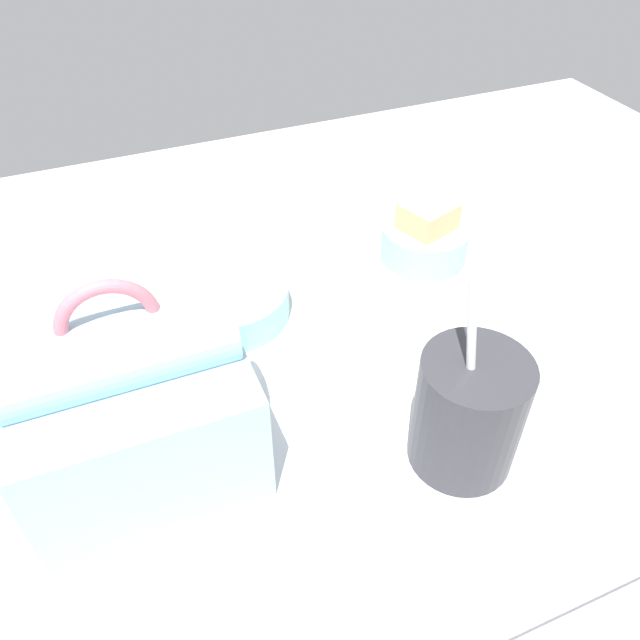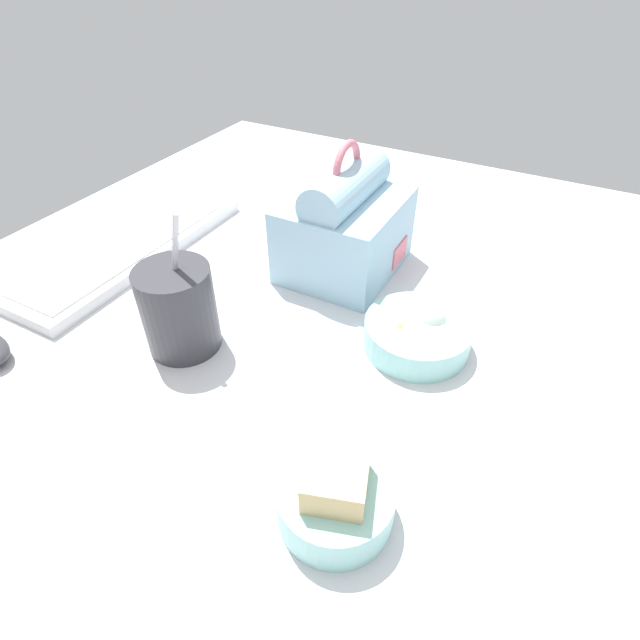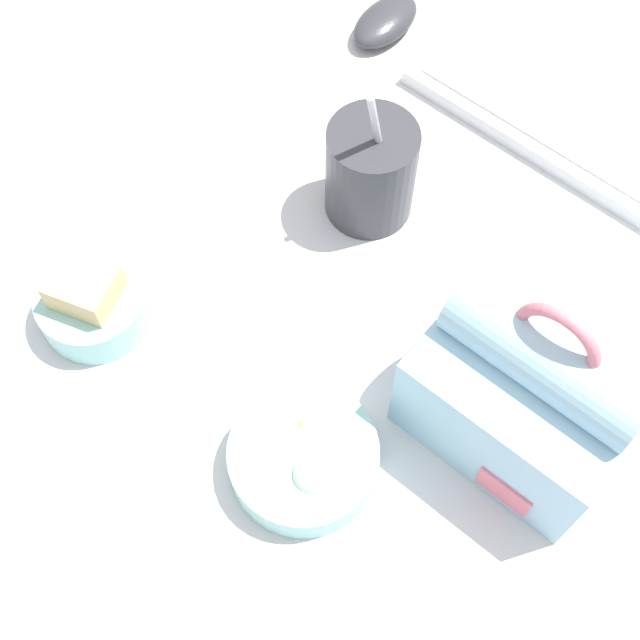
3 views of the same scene
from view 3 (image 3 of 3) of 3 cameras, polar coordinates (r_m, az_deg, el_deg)
The scene contains 7 objects.
desk_surface at distance 86.00cm, azimuth -0.06°, elevation 0.97°, with size 140.00×110.00×2.00cm.
keyboard at distance 100.18cm, azimuth 17.15°, elevation 11.75°, with size 39.64×14.98×2.10cm.
lunch_bag at distance 75.59cm, azimuth 13.45°, elevation -4.16°, with size 17.65×15.09×19.10cm.
soup_cup at distance 86.64cm, azimuth 3.27°, elevation 9.55°, with size 8.77×8.77×18.04cm.
bento_bowl_sandwich at distance 84.52cm, azimuth -14.39°, elevation 1.06°, with size 10.22×10.22×7.23cm.
bento_bowl_snacks at distance 76.50cm, azimuth -1.04°, elevation -8.81°, with size 12.86×12.86×5.40cm.
computer_mouse at distance 106.03cm, azimuth 4.20°, elevation 18.53°, with size 5.32×9.45×2.91cm.
Camera 3 is at (26.74, -31.76, 76.31)cm, focal length 50.00 mm.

